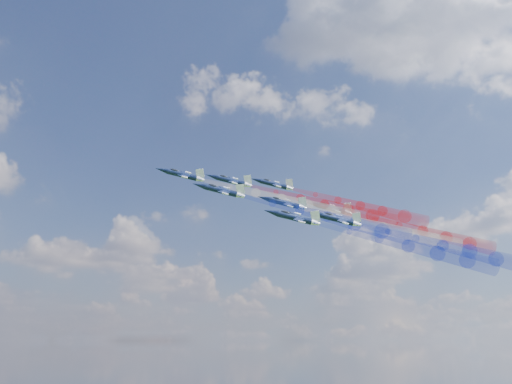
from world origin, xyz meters
TOP-DOWN VIEW (x-y plane):
  - jet_lead at (-23.94, 6.36)m, footprint 16.16×15.34m
  - trail_lead at (-2.42, -6.06)m, footprint 35.87×24.42m
  - jet_inner_left at (-21.34, -7.47)m, footprint 16.16×15.34m
  - trail_inner_left at (0.18, -19.89)m, footprint 35.87×24.42m
  - jet_inner_right at (-9.06, 6.82)m, footprint 16.16×15.34m
  - trail_inner_right at (12.45, -5.60)m, footprint 35.87×24.42m
  - jet_outer_left at (-13.68, -24.56)m, footprint 16.16×15.34m
  - trail_outer_left at (7.84, -36.99)m, footprint 35.87×24.42m
  - jet_center_third at (-3.04, -7.94)m, footprint 16.16×15.34m
  - trail_center_third at (18.47, -20.37)m, footprint 35.87×24.42m
  - jet_outer_right at (8.06, 10.47)m, footprint 16.16×15.34m
  - trail_outer_right at (29.57, -1.96)m, footprint 35.87×24.42m
  - jet_rear_left at (0.98, -22.37)m, footprint 16.16×15.34m
  - trail_rear_left at (22.49, -34.80)m, footprint 35.87×24.42m
  - jet_rear_right at (14.67, -5.76)m, footprint 16.16×15.34m
  - trail_rear_right at (36.18, -18.19)m, footprint 35.87×24.42m

SIDE VIEW (x-z plane):
  - trail_outer_left at x=7.84m, z-range 108.48..122.66m
  - trail_rear_left at x=22.49m, z-range 110.13..124.31m
  - jet_outer_left at x=-13.68m, z-range 116.44..126.00m
  - jet_rear_left at x=0.98m, z-range 118.10..127.66m
  - trail_center_third at x=18.47m, z-range 115.93..130.11m
  - trail_inner_left at x=0.18m, z-range 116.62..130.80m
  - trail_rear_right at x=36.18m, z-range 117.13..131.31m
  - jet_center_third at x=-3.04m, z-range 123.89..133.45m
  - jet_inner_left at x=-21.34m, z-range 124.58..134.14m
  - jet_rear_right at x=14.67m, z-range 125.10..134.66m
  - trail_lead at x=-2.42m, z-range 122.91..137.09m
  - trail_inner_right at x=12.45m, z-range 123.70..137.88m
  - trail_outer_right at x=29.57m, z-range 126.00..140.18m
  - jet_lead at x=-23.94m, z-range 130.87..140.43m
  - jet_inner_right at x=-9.06m, z-range 131.66..141.22m
  - jet_outer_right at x=8.06m, z-range 133.97..143.53m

